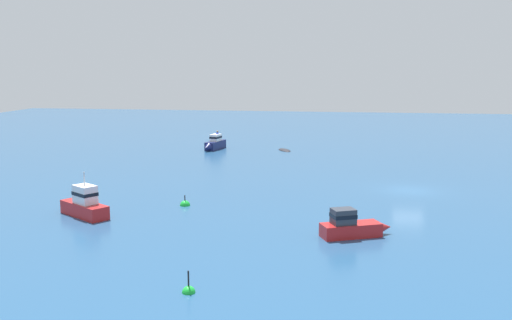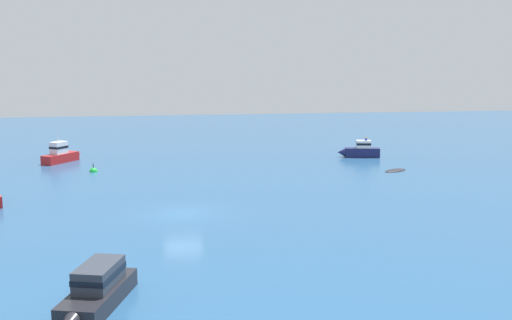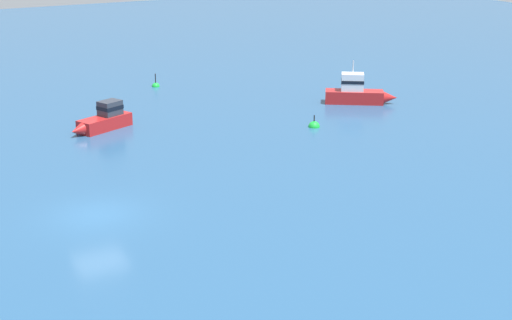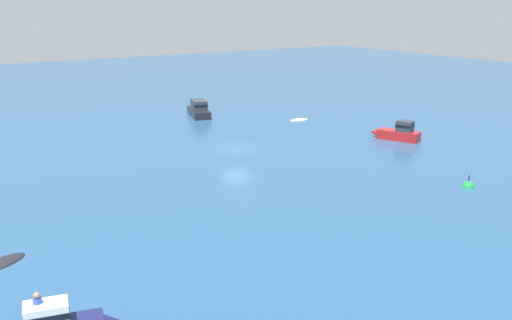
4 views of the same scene
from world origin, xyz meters
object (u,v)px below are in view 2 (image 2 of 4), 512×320
object	(u,v)px
launch	(97,290)
rib	(395,171)
mooring_buoy	(93,172)
launch_1	(360,150)
powerboat	(62,154)

from	to	relation	value
launch	rib	bearing A→B (deg)	154.49
rib	mooring_buoy	size ratio (longest dim) A/B	2.55
rib	launch	size ratio (longest dim) A/B	0.49
launch_1	rib	bearing A→B (deg)	106.14
powerboat	launch_1	size ratio (longest dim) A/B	1.04
rib	launch	xyz separation A→B (m)	(-25.02, -27.45, 0.72)
powerboat	launch_1	distance (m)	32.29
rib	launch_1	xyz separation A→B (m)	(-0.51, 8.68, 0.74)
mooring_buoy	launch_1	bearing A→B (deg)	8.62
launch	mooring_buoy	xyz separation A→B (m)	(-3.80, 31.84, -0.72)
rib	powerboat	xyz separation A→B (m)	(-32.75, 10.62, 0.81)
launch	mooring_buoy	distance (m)	32.08
powerboat	mooring_buoy	bearing A→B (deg)	-113.98
rib	launch	world-z (taller)	launch
powerboat	rib	bearing A→B (deg)	-74.14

